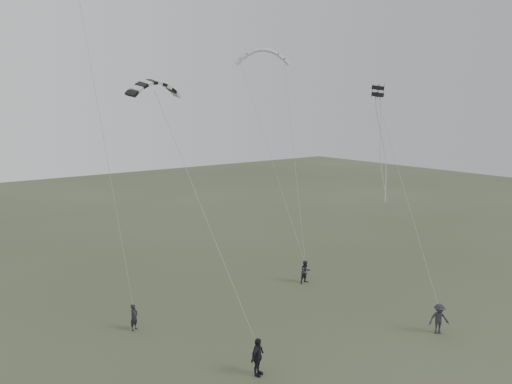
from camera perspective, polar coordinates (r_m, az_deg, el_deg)
ground at (r=27.63m, az=5.36°, el=-16.35°), size 140.00×140.00×0.00m
flyer_left at (r=28.96m, az=-13.77°, el=-13.73°), size 0.64×0.57×1.47m
flyer_right at (r=35.25m, az=5.69°, el=-9.06°), size 0.81×0.64×1.59m
flyer_center at (r=23.88m, az=0.18°, el=-18.34°), size 1.14×0.82×1.79m
flyer_far at (r=29.45m, az=20.18°, el=-13.45°), size 1.24×1.11×1.67m
kite_pale_large at (r=41.00m, az=0.75°, el=15.96°), size 4.39×3.74×1.97m
kite_striped at (r=25.70m, az=-11.55°, el=12.23°), size 2.95×1.29×1.27m
kite_box at (r=34.81m, az=13.75°, el=11.13°), size 0.62×0.72×0.78m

